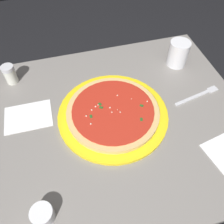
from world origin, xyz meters
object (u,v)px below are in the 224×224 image
object	(u,v)px
cup_tall_drink	(178,53)
parmesan_shaker	(10,74)
fork	(199,95)
pizza	(112,112)
cup_small_sauce	(43,215)
serving_plate	(112,115)
napkin_loose_left	(28,117)

from	to	relation	value
cup_tall_drink	parmesan_shaker	bearing A→B (deg)	173.85
fork	pizza	bearing A→B (deg)	-179.23
fork	cup_small_sauce	bearing A→B (deg)	-155.03
serving_plate	cup_small_sauce	bearing A→B (deg)	-133.47
napkin_loose_left	cup_small_sauce	bearing A→B (deg)	-86.37
serving_plate	cup_small_sauce	size ratio (longest dim) A/B	6.46
fork	napkin_loose_left	bearing A→B (deg)	173.72
serving_plate	cup_tall_drink	bearing A→B (deg)	30.49
pizza	fork	distance (m)	0.33
pizza	parmesan_shaker	distance (m)	0.42
serving_plate	napkin_loose_left	size ratio (longest dim) A/B	2.37
serving_plate	fork	size ratio (longest dim) A/B	2.01
cup_tall_drink	parmesan_shaker	size ratio (longest dim) A/B	1.37
serving_plate	cup_tall_drink	distance (m)	0.38
pizza	napkin_loose_left	xyz separation A→B (m)	(-0.28, 0.07, -0.02)
cup_tall_drink	fork	bearing A→B (deg)	-87.76
cup_tall_drink	fork	size ratio (longest dim) A/B	0.55
pizza	serving_plate	bearing A→B (deg)	-5.66
serving_plate	pizza	bearing A→B (deg)	174.34
napkin_loose_left	pizza	bearing A→B (deg)	-14.47
parmesan_shaker	pizza	bearing A→B (deg)	-38.90
cup_small_sauce	napkin_loose_left	bearing A→B (deg)	93.63
serving_plate	pizza	xyz separation A→B (m)	(-0.00, 0.00, 0.02)
serving_plate	parmesan_shaker	world-z (taller)	parmesan_shaker
napkin_loose_left	serving_plate	bearing A→B (deg)	-14.47
cup_tall_drink	parmesan_shaker	world-z (taller)	cup_tall_drink
pizza	cup_tall_drink	world-z (taller)	cup_tall_drink
napkin_loose_left	parmesan_shaker	size ratio (longest dim) A/B	2.13
cup_tall_drink	napkin_loose_left	world-z (taller)	cup_tall_drink
parmesan_shaker	cup_tall_drink	bearing A→B (deg)	-6.15
cup_small_sauce	parmesan_shaker	distance (m)	0.53
serving_plate	napkin_loose_left	distance (m)	0.29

